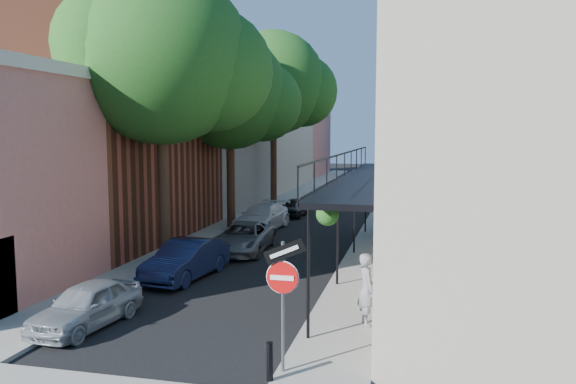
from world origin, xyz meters
The scene contains 17 objects.
ground centered at (0.00, 0.00, 0.00)m, with size 160.00×160.00×0.00m, color black.
road_surface centered at (0.00, 30.00, 0.01)m, with size 6.00×64.00×0.01m, color black.
sidewalk_left centered at (-4.00, 30.00, 0.06)m, with size 2.00×64.00×0.12m, color gray.
sidewalk_right centered at (4.00, 30.00, 0.06)m, with size 2.00×64.00×0.12m, color gray.
buildings_left centered at (-9.30, 28.76, 4.94)m, with size 10.10×59.10×12.00m.
buildings_right centered at (8.99, 29.49, 4.42)m, with size 9.80×55.00×10.00m.
sign_post centered at (3.16, 0.97, 2.04)m, with size 0.89×0.17×2.99m.
bollard centered at (3.00, 0.50, 0.52)m, with size 0.14×0.14×0.80m, color black.
oak_near centered at (-3.37, 10.26, 7.88)m, with size 7.48×6.80×11.42m.
oak_mid centered at (-3.42, 18.23, 7.06)m, with size 6.60×6.00×10.20m.
oak_far centered at (-3.35, 27.27, 8.26)m, with size 7.70×7.00×11.90m.
parked_car_a centered at (-2.60, 2.75, 0.60)m, with size 1.42×3.53×1.20m, color #8D969D.
parked_car_b centered at (-2.02, 7.92, 0.68)m, with size 1.44×4.12×1.36m, color #121A39.
parked_car_c centered at (-1.40, 12.54, 0.63)m, with size 2.08×4.51×1.25m, color slate.
parked_car_d centered at (-2.10, 17.99, 0.68)m, with size 1.92×4.71×1.37m, color white.
parked_car_e centered at (-1.45, 23.05, 0.56)m, with size 1.31×3.26×1.11m, color black.
pedestrian centered at (4.60, 4.26, 1.07)m, with size 0.70×0.46×1.91m, color gray.
Camera 1 is at (5.83, -10.04, 5.15)m, focal length 35.00 mm.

